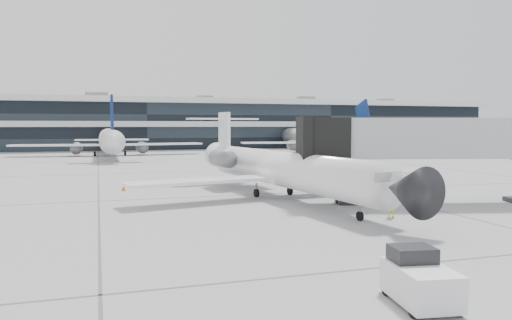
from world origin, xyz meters
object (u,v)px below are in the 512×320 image
object	(u,v)px
ramp_worker	(391,203)
baggage_tug	(419,280)
regional_jet	(280,168)
jet_bridge	(450,139)

from	to	relation	value
ramp_worker	baggage_tug	bearing A→B (deg)	49.49
regional_jet	ramp_worker	distance (m)	9.89
regional_jet	baggage_tug	world-z (taller)	regional_jet
ramp_worker	jet_bridge	bearing A→B (deg)	-163.42
jet_bridge	ramp_worker	size ratio (longest dim) A/B	11.04
baggage_tug	ramp_worker	bearing A→B (deg)	69.36
ramp_worker	baggage_tug	distance (m)	13.98
ramp_worker	regional_jet	bearing A→B (deg)	-81.48
ramp_worker	baggage_tug	size ratio (longest dim) A/B	0.61
regional_jet	jet_bridge	bearing A→B (deg)	-36.51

